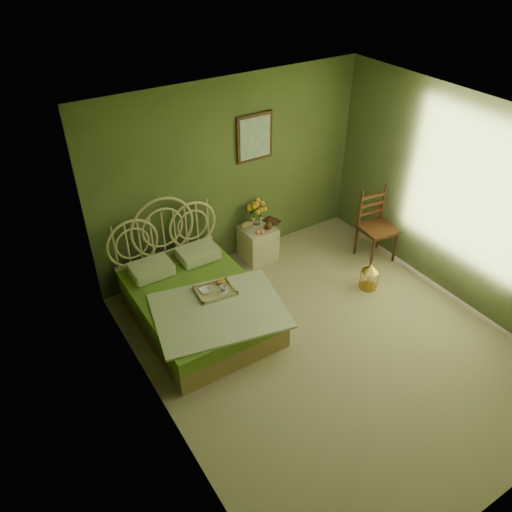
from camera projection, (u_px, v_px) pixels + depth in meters
floor at (329, 345)px, 5.90m from camera, size 4.50×4.50×0.00m
ceiling at (354, 135)px, 4.40m from camera, size 4.50×4.50×0.00m
wall_back at (231, 174)px, 6.71m from camera, size 4.00×0.00×4.00m
wall_left at (160, 327)px, 4.28m from camera, size 0.00×4.50×4.50m
wall_right at (467, 205)px, 6.02m from camera, size 0.00×4.50×4.50m
wall_art at (255, 138)px, 6.59m from camera, size 0.54×0.04×0.64m
bed at (198, 302)px, 6.11m from camera, size 1.66×2.10×1.30m
nightstand at (258, 237)px, 7.20m from camera, size 0.46×0.47×0.93m
chair at (374, 221)px, 7.10m from camera, size 0.51×0.51×1.05m
birdcage at (369, 276)px, 6.70m from camera, size 0.24×0.24×0.37m
book_lower at (268, 223)px, 7.18m from camera, size 0.23×0.27×0.02m
book_upper at (268, 222)px, 7.17m from camera, size 0.23×0.25×0.02m
cereal_bowl at (206, 291)px, 5.91m from camera, size 0.15×0.15×0.04m
coffee_cup at (224, 289)px, 5.90m from camera, size 0.09×0.09×0.08m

